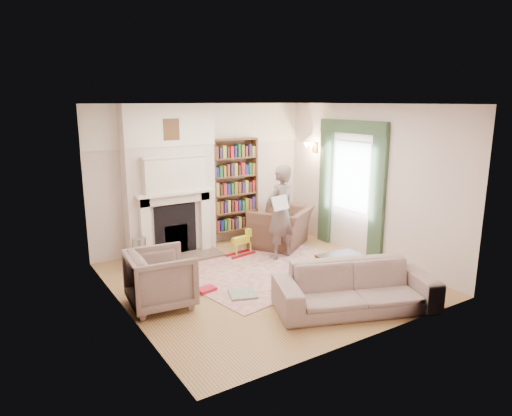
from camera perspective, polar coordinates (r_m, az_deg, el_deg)
floor at (r=7.55m, az=1.02°, el=-8.90°), size 4.50×4.50×0.00m
ceiling at (r=6.99m, az=1.12°, el=12.88°), size 4.50×4.50×0.00m
wall_back at (r=9.07m, az=-6.75°, el=4.00°), size 4.50×0.00×4.50m
wall_front at (r=5.45m, az=14.14°, el=-2.56°), size 4.50×0.00×4.50m
wall_left at (r=6.23m, az=-16.54°, el=-0.74°), size 0.00×4.50×4.50m
wall_right at (r=8.56m, az=13.80°, el=3.15°), size 0.00×4.50×4.50m
fireplace at (r=8.60m, az=-10.69°, el=3.26°), size 1.70×0.58×2.80m
bookcase at (r=9.29m, az=-2.75°, el=2.88°), size 1.00×0.24×1.85m
window at (r=8.82m, az=11.89°, el=3.86°), size 0.02×0.90×1.30m
curtain_left at (r=8.36m, az=14.95°, el=1.44°), size 0.07×0.32×2.40m
curtain_right at (r=9.34m, az=8.70°, el=2.96°), size 0.07×0.32×2.40m
pelmet at (r=8.69m, az=11.97°, el=9.90°), size 0.09×1.70×0.24m
wall_sconce at (r=9.44m, az=6.46°, el=7.43°), size 0.20×0.24×0.24m
rug at (r=7.97m, az=1.26°, el=-7.61°), size 3.23×2.69×0.01m
armchair_reading at (r=9.15m, az=3.18°, el=-2.35°), size 1.56×1.52×0.77m
armchair_left at (r=6.63m, az=-11.83°, el=-8.65°), size 0.97×0.95×0.81m
sofa at (r=6.56m, az=12.34°, el=-9.67°), size 2.38×1.61×0.65m
man_reading at (r=8.31m, az=3.08°, el=-0.53°), size 0.70×0.53×1.74m
newspaper at (r=8.01m, az=3.04°, el=0.64°), size 0.38×0.18×0.25m
coffee_table at (r=7.49m, az=10.48°, el=-7.45°), size 0.72×0.48×0.45m
paraffin_heater at (r=8.17m, az=-14.36°, el=-5.51°), size 0.32×0.32×0.55m
rocking_horse at (r=8.57m, az=-1.93°, el=-4.41°), size 0.58×0.30×0.49m
board_game at (r=6.95m, az=-1.67°, el=-10.70°), size 0.50×0.50×0.03m
game_box_lid at (r=7.11m, az=-6.23°, el=-10.08°), size 0.31×0.23×0.05m
comic_annuals at (r=7.39m, az=3.79°, el=-9.25°), size 0.77×0.50×0.02m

